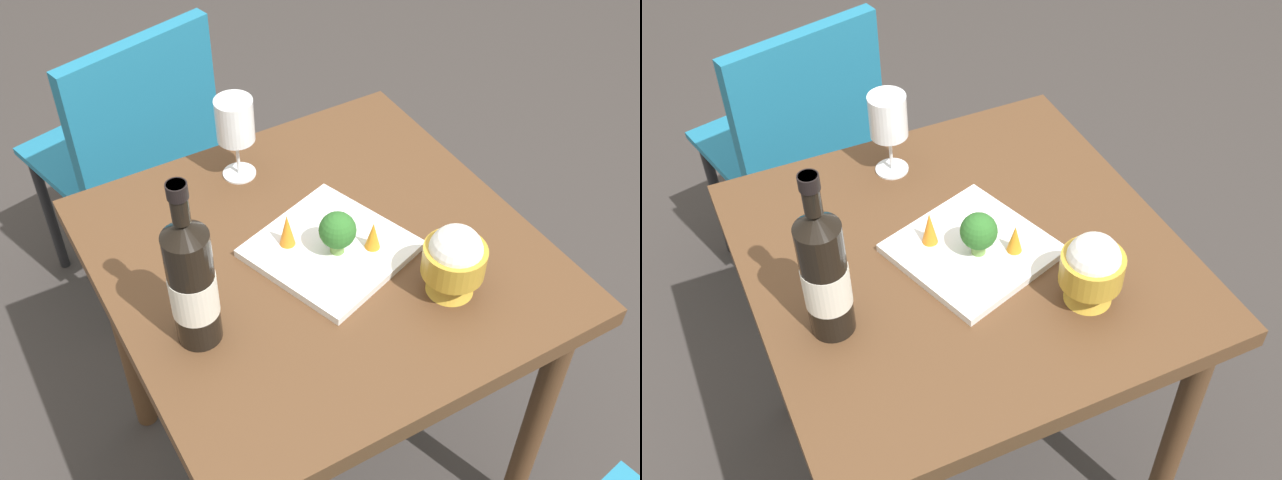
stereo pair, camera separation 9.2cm
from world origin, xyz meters
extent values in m
plane|color=#383330|center=(0.00, 0.00, 0.00)|extent=(8.00, 8.00, 0.00)
cube|color=brown|center=(0.00, 0.00, 0.71)|extent=(0.77, 0.77, 0.04)
cylinder|color=brown|center=(-0.33, -0.33, 0.34)|extent=(0.05, 0.05, 0.69)
cylinder|color=brown|center=(0.33, -0.33, 0.34)|extent=(0.05, 0.05, 0.69)
cylinder|color=brown|center=(-0.33, 0.33, 0.34)|extent=(0.05, 0.05, 0.69)
cube|color=teal|center=(0.14, -0.85, 0.44)|extent=(0.49, 0.49, 0.02)
cube|color=teal|center=(0.09, -0.68, 0.65)|extent=(0.40, 0.14, 0.40)
cylinder|color=black|center=(0.34, -0.98, 0.21)|extent=(0.03, 0.03, 0.43)
cylinder|color=black|center=(0.01, -1.06, 0.21)|extent=(0.03, 0.03, 0.43)
cylinder|color=black|center=(0.26, -0.65, 0.21)|extent=(0.03, 0.03, 0.43)
cylinder|color=black|center=(-0.07, -0.73, 0.21)|extent=(0.03, 0.03, 0.43)
cylinder|color=black|center=(0.27, 0.07, 0.84)|extent=(0.07, 0.08, 0.23)
cone|color=black|center=(0.27, 0.07, 0.97)|extent=(0.07, 0.08, 0.03)
cylinder|color=black|center=(0.27, 0.07, 1.02)|extent=(0.03, 0.03, 0.07)
cylinder|color=black|center=(0.27, 0.07, 1.04)|extent=(0.03, 0.03, 0.02)
cylinder|color=silver|center=(0.27, 0.07, 0.83)|extent=(0.08, 0.08, 0.08)
cylinder|color=white|center=(0.03, -0.28, 0.73)|extent=(0.07, 0.07, 0.00)
cylinder|color=white|center=(0.03, -0.28, 0.77)|extent=(0.01, 0.01, 0.08)
cylinder|color=white|center=(0.03, -0.28, 0.86)|extent=(0.08, 0.08, 0.09)
cone|color=gold|center=(-0.15, 0.19, 0.75)|extent=(0.08, 0.08, 0.04)
cylinder|color=gold|center=(-0.15, 0.19, 0.80)|extent=(0.11, 0.11, 0.05)
sphere|color=white|center=(-0.15, 0.19, 0.82)|extent=(0.09, 0.09, 0.09)
cube|color=white|center=(-0.02, 0.01, 0.73)|extent=(0.32, 0.32, 0.02)
cylinder|color=#729E4C|center=(-0.02, 0.03, 0.76)|extent=(0.03, 0.03, 0.03)
sphere|color=#2D6B28|center=(-0.02, 0.03, 0.79)|extent=(0.07, 0.07, 0.07)
cone|color=orange|center=(-0.08, 0.05, 0.77)|extent=(0.03, 0.03, 0.06)
cone|color=orange|center=(0.05, -0.03, 0.78)|extent=(0.03, 0.03, 0.07)
camera|label=1|loc=(0.52, 0.89, 1.76)|focal=44.54mm
camera|label=2|loc=(0.44, 0.94, 1.76)|focal=44.54mm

